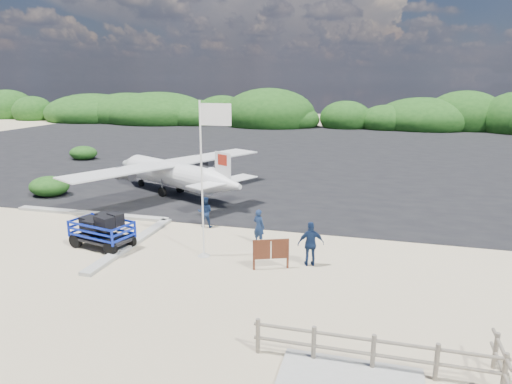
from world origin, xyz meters
TOP-DOWN VIEW (x-y plane):
  - ground at (0.00, 0.00)m, footprint 160.00×160.00m
  - asphalt_apron at (0.00, 30.00)m, footprint 90.00×50.00m
  - lagoon at (-9.00, 1.50)m, footprint 9.00×7.00m
  - vegetation_band at (0.00, 55.00)m, footprint 124.00×8.00m
  - fence at (6.00, -5.00)m, footprint 6.40×2.00m
  - baggage_cart at (-5.56, 0.87)m, footprint 3.19×2.27m
  - flagpole at (-0.93, 1.10)m, footprint 1.28×0.53m
  - signboard at (2.07, 0.52)m, footprint 1.44×0.71m
  - crew_a at (0.91, 3.09)m, footprint 0.69×0.59m
  - crew_b at (-2.27, 4.71)m, footprint 0.83×0.70m
  - crew_c at (3.50, 1.27)m, footprint 1.14×0.75m

SIDE VIEW (x-z plane):
  - ground at x=0.00m, z-range 0.00..0.00m
  - asphalt_apron at x=0.00m, z-range -0.02..0.02m
  - lagoon at x=-9.00m, z-range -0.20..0.20m
  - vegetation_band at x=0.00m, z-range -2.20..2.20m
  - fence at x=6.00m, z-range -0.55..0.55m
  - baggage_cart at x=-5.56m, z-range -0.72..0.72m
  - flagpole at x=-0.93m, z-range -3.19..3.19m
  - signboard at x=2.07m, z-range -0.62..0.62m
  - crew_b at x=-2.27m, z-range 0.00..1.54m
  - crew_a at x=0.91m, z-range 0.00..1.60m
  - crew_c at x=3.50m, z-range 0.00..1.79m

